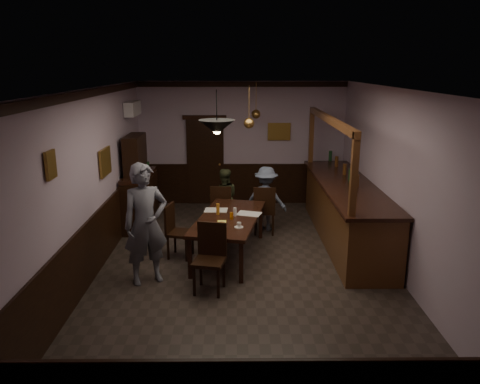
{
  "coord_description": "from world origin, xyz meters",
  "views": [
    {
      "loc": [
        -0.14,
        -7.33,
        3.35
      ],
      "look_at": [
        -0.08,
        0.77,
        1.15
      ],
      "focal_mm": 35.0,
      "sensor_mm": 36.0,
      "label": 1
    }
  ],
  "objects_px": {
    "pendant_iron": "(217,127)",
    "bar_counter": "(345,210)",
    "chair_side": "(176,228)",
    "pendant_brass_far": "(256,114)",
    "person_standing": "(146,224)",
    "soda_can": "(232,216)",
    "chair_far_left": "(221,206)",
    "person_seated_right": "(266,199)",
    "dining_table": "(229,220)",
    "sideboard": "(139,190)",
    "chair_far_right": "(264,208)",
    "person_seated_left": "(224,198)",
    "chair_near": "(210,254)",
    "coffee_cup": "(239,225)",
    "pendant_brass_mid": "(249,123)"
  },
  "relations": [
    {
      "from": "chair_far_left",
      "to": "sideboard",
      "type": "bearing_deg",
      "value": -7.99
    },
    {
      "from": "person_seated_right",
      "to": "soda_can",
      "type": "distance_m",
      "value": 1.72
    },
    {
      "from": "chair_far_right",
      "to": "person_seated_right",
      "type": "height_order",
      "value": "person_seated_right"
    },
    {
      "from": "pendant_iron",
      "to": "pendant_brass_mid",
      "type": "relative_size",
      "value": 0.83
    },
    {
      "from": "person_seated_right",
      "to": "pendant_brass_far",
      "type": "height_order",
      "value": "pendant_brass_far"
    },
    {
      "from": "dining_table",
      "to": "chair_far_right",
      "type": "distance_m",
      "value": 1.35
    },
    {
      "from": "soda_can",
      "to": "pendant_brass_far",
      "type": "relative_size",
      "value": 0.15
    },
    {
      "from": "pendant_iron",
      "to": "bar_counter",
      "type": "bearing_deg",
      "value": 33.11
    },
    {
      "from": "person_standing",
      "to": "pendant_brass_far",
      "type": "relative_size",
      "value": 2.38
    },
    {
      "from": "chair_near",
      "to": "soda_can",
      "type": "relative_size",
      "value": 8.73
    },
    {
      "from": "chair_far_right",
      "to": "bar_counter",
      "type": "height_order",
      "value": "bar_counter"
    },
    {
      "from": "soda_can",
      "to": "chair_far_left",
      "type": "bearing_deg",
      "value": 98.73
    },
    {
      "from": "dining_table",
      "to": "chair_far_right",
      "type": "bearing_deg",
      "value": 58.51
    },
    {
      "from": "chair_near",
      "to": "pendant_brass_far",
      "type": "height_order",
      "value": "pendant_brass_far"
    },
    {
      "from": "sideboard",
      "to": "chair_far_left",
      "type": "bearing_deg",
      "value": -11.97
    },
    {
      "from": "bar_counter",
      "to": "soda_can",
      "type": "bearing_deg",
      "value": -157.14
    },
    {
      "from": "pendant_brass_far",
      "to": "person_seated_right",
      "type": "bearing_deg",
      "value": -81.31
    },
    {
      "from": "chair_side",
      "to": "pendant_brass_far",
      "type": "bearing_deg",
      "value": -16.63
    },
    {
      "from": "person_seated_left",
      "to": "person_seated_right",
      "type": "height_order",
      "value": "person_seated_right"
    },
    {
      "from": "person_seated_right",
      "to": "pendant_iron",
      "type": "height_order",
      "value": "pendant_iron"
    },
    {
      "from": "chair_side",
      "to": "person_standing",
      "type": "xyz_separation_m",
      "value": [
        -0.33,
        -1.01,
        0.43
      ]
    },
    {
      "from": "pendant_brass_far",
      "to": "person_standing",
      "type": "bearing_deg",
      "value": -117.27
    },
    {
      "from": "person_seated_right",
      "to": "bar_counter",
      "type": "bearing_deg",
      "value": 178.47
    },
    {
      "from": "chair_side",
      "to": "sideboard",
      "type": "bearing_deg",
      "value": 43.82
    },
    {
      "from": "pendant_brass_mid",
      "to": "person_seated_right",
      "type": "bearing_deg",
      "value": 54.08
    },
    {
      "from": "chair_far_left",
      "to": "chair_near",
      "type": "relative_size",
      "value": 0.94
    },
    {
      "from": "chair_far_right",
      "to": "soda_can",
      "type": "distance_m",
      "value": 1.46
    },
    {
      "from": "person_standing",
      "to": "soda_can",
      "type": "distance_m",
      "value": 1.6
    },
    {
      "from": "coffee_cup",
      "to": "person_seated_right",
      "type": "bearing_deg",
      "value": 85.59
    },
    {
      "from": "person_seated_left",
      "to": "soda_can",
      "type": "height_order",
      "value": "person_seated_left"
    },
    {
      "from": "chair_far_right",
      "to": "chair_near",
      "type": "relative_size",
      "value": 0.97
    },
    {
      "from": "soda_can",
      "to": "pendant_brass_far",
      "type": "height_order",
      "value": "pendant_brass_far"
    },
    {
      "from": "chair_near",
      "to": "chair_side",
      "type": "distance_m",
      "value": 1.45
    },
    {
      "from": "chair_far_left",
      "to": "chair_side",
      "type": "bearing_deg",
      "value": 63.9
    },
    {
      "from": "chair_near",
      "to": "person_seated_left",
      "type": "bearing_deg",
      "value": 98.97
    },
    {
      "from": "chair_far_left",
      "to": "bar_counter",
      "type": "bearing_deg",
      "value": 171.69
    },
    {
      "from": "chair_far_left",
      "to": "chair_far_right",
      "type": "height_order",
      "value": "chair_far_right"
    },
    {
      "from": "bar_counter",
      "to": "chair_far_right",
      "type": "bearing_deg",
      "value": 167.38
    },
    {
      "from": "dining_table",
      "to": "person_seated_left",
      "type": "distance_m",
      "value": 1.61
    },
    {
      "from": "chair_near",
      "to": "person_seated_right",
      "type": "height_order",
      "value": "person_seated_right"
    },
    {
      "from": "dining_table",
      "to": "chair_side",
      "type": "height_order",
      "value": "chair_side"
    },
    {
      "from": "chair_far_left",
      "to": "chair_far_right",
      "type": "xyz_separation_m",
      "value": [
        0.88,
        -0.18,
        0.01
      ]
    },
    {
      "from": "dining_table",
      "to": "coffee_cup",
      "type": "xyz_separation_m",
      "value": [
        0.18,
        -0.58,
        0.11
      ]
    },
    {
      "from": "chair_side",
      "to": "person_standing",
      "type": "bearing_deg",
      "value": 175.82
    },
    {
      "from": "chair_near",
      "to": "sideboard",
      "type": "distance_m",
      "value": 3.43
    },
    {
      "from": "dining_table",
      "to": "pendant_iron",
      "type": "bearing_deg",
      "value": -101.56
    },
    {
      "from": "person_seated_right",
      "to": "pendant_brass_far",
      "type": "xyz_separation_m",
      "value": [
        -0.18,
        1.15,
        1.62
      ]
    },
    {
      "from": "coffee_cup",
      "to": "pendant_brass_mid",
      "type": "relative_size",
      "value": 0.1
    },
    {
      "from": "dining_table",
      "to": "person_seated_left",
      "type": "xyz_separation_m",
      "value": [
        -0.13,
        1.61,
        -0.05
      ]
    },
    {
      "from": "sideboard",
      "to": "person_seated_right",
      "type": "bearing_deg",
      "value": -5.87
    }
  ]
}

